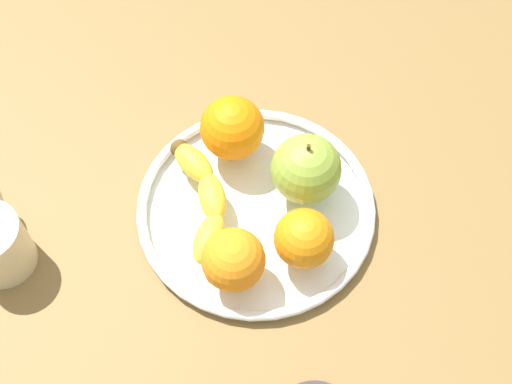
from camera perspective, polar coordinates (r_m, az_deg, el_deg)
ground_plane at (r=87.32cm, az=0.00°, el=-2.23°), size 159.27×159.27×4.00cm
fruit_bowl at (r=84.75cm, az=0.00°, el=-1.31°), size 28.75×28.75×1.80cm
banana at (r=82.92cm, az=-4.27°, el=-0.36°), size 17.90×6.55×3.18cm
apple at (r=81.81cm, az=4.08°, el=1.87°), size 8.31×8.31×9.11cm
orange_back_right at (r=78.25cm, az=3.91°, el=-3.78°), size 6.85×6.85×6.85cm
orange_front_right at (r=76.86cm, az=-1.84°, el=-5.51°), size 7.12×7.12×7.12cm
orange_center at (r=85.13cm, az=-1.94°, el=5.21°), size 7.86×7.86×7.86cm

